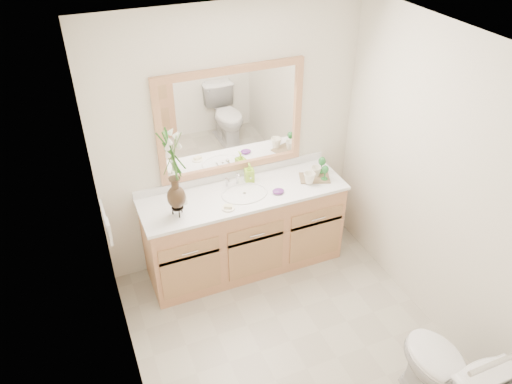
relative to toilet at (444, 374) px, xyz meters
name	(u,v)px	position (x,y,z in m)	size (l,w,h in m)	color
floor	(291,341)	(-0.70, 0.92, -0.37)	(2.60, 2.60, 0.00)	beige
ceiling	(308,52)	(-0.70, 0.92, 2.03)	(2.40, 2.60, 0.02)	white
wall_back	(231,141)	(-0.70, 2.22, 0.83)	(2.40, 0.02, 2.40)	white
wall_front	(418,377)	(-0.70, -0.38, 0.83)	(2.40, 0.02, 2.40)	white
wall_left	(120,272)	(-1.90, 0.92, 0.83)	(0.02, 2.60, 2.40)	white
wall_right	(439,187)	(0.50, 0.92, 0.83)	(0.02, 2.60, 2.40)	white
vanity	(244,231)	(-0.70, 1.93, 0.03)	(1.80, 0.55, 0.80)	tan
counter	(244,194)	(-0.70, 1.93, 0.45)	(1.84, 0.57, 0.03)	white
sink	(245,199)	(-0.70, 1.92, 0.41)	(0.38, 0.34, 0.23)	white
mirror	(232,121)	(-0.70, 2.20, 1.04)	(1.32, 0.04, 0.97)	white
switch_plate	(109,228)	(-1.89, 1.68, 0.61)	(0.02, 0.12, 0.12)	white
grab_bar	(508,358)	(0.00, -0.35, 0.58)	(0.03, 0.03, 0.55)	silver
toilet	(444,374)	(0.00, 0.00, 0.00)	(0.42, 0.75, 0.74)	white
flower_vase	(173,162)	(-1.32, 1.84, 0.96)	(0.18, 0.18, 0.74)	black
tumbler	(184,199)	(-1.23, 1.99, 0.50)	(0.06, 0.06, 0.08)	white
soap_dish	(228,208)	(-0.91, 1.76, 0.47)	(0.11, 0.11, 0.04)	white
soap_bottle	(249,173)	(-0.58, 2.09, 0.54)	(0.07, 0.08, 0.17)	#9CD532
purple_dish	(278,191)	(-0.42, 1.81, 0.48)	(0.11, 0.09, 0.04)	#65297D
tray	(314,178)	(-0.01, 1.90, 0.47)	(0.27, 0.18, 0.01)	brown
mug_left	(309,178)	(-0.10, 1.84, 0.53)	(0.11, 0.10, 0.11)	white
mug_right	(316,171)	(0.01, 1.92, 0.52)	(0.10, 0.09, 0.10)	white
goblet_front	(325,170)	(0.06, 1.84, 0.57)	(0.06, 0.06, 0.14)	#277530
goblet_back	(322,162)	(0.09, 1.96, 0.58)	(0.07, 0.07, 0.16)	#277530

